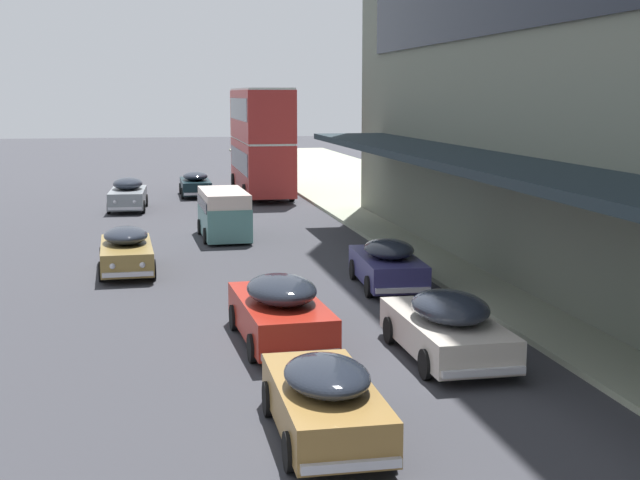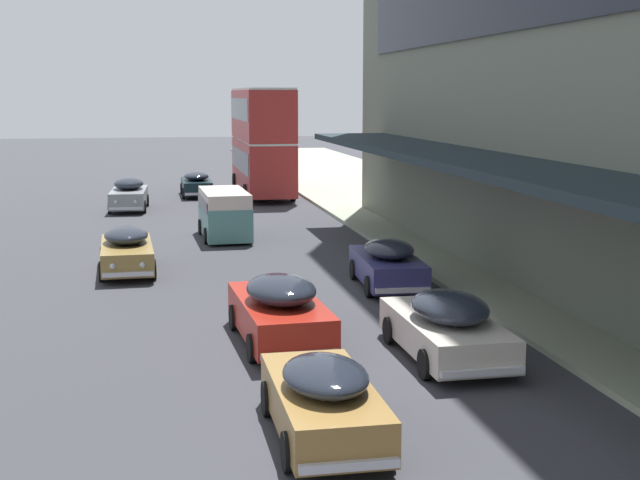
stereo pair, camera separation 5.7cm
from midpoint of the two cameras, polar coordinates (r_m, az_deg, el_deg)
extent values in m
cube|color=#B02F2D|center=(51.83, -3.69, 4.80)|extent=(2.64, 10.38, 2.80)
cube|color=black|center=(51.81, -3.70, 5.17)|extent=(2.67, 9.55, 1.23)
cube|color=silver|center=(51.74, -3.71, 6.39)|extent=(2.54, 10.38, 0.12)
cube|color=#B02F2D|center=(51.68, -3.73, 8.00)|extent=(2.64, 10.38, 2.80)
cube|color=black|center=(51.68, -3.73, 8.37)|extent=(2.67, 9.55, 1.23)
cube|color=silver|center=(51.67, -3.74, 9.60)|extent=(2.54, 10.38, 0.12)
cube|color=black|center=(56.86, -4.38, 9.27)|extent=(1.28, 0.07, 0.36)
cylinder|color=black|center=(55.30, -5.44, 3.76)|extent=(0.26, 1.00, 1.00)
cylinder|color=black|center=(55.58, -2.81, 3.82)|extent=(0.26, 1.00, 1.00)
cylinder|color=black|center=(48.63, -4.72, 3.01)|extent=(0.26, 1.00, 1.00)
cylinder|color=black|center=(48.96, -1.73, 3.08)|extent=(0.26, 1.00, 1.00)
cube|color=black|center=(51.91, -7.89, 3.44)|extent=(1.60, 4.34, 0.73)
ellipsoid|color=#1E232D|center=(51.64, -7.89, 4.08)|extent=(1.41, 2.39, 0.50)
cube|color=silver|center=(54.14, -8.01, 3.45)|extent=(1.52, 0.12, 0.14)
cube|color=silver|center=(49.73, -7.74, 2.94)|extent=(1.52, 0.12, 0.14)
sphere|color=silver|center=(54.06, -8.48, 3.71)|extent=(0.18, 0.18, 0.18)
sphere|color=silver|center=(54.11, -7.55, 3.74)|extent=(0.18, 0.18, 0.18)
cylinder|color=black|center=(53.24, -8.82, 3.28)|extent=(0.14, 0.64, 0.64)
cylinder|color=black|center=(53.32, -7.10, 3.33)|extent=(0.14, 0.64, 0.64)
cylinder|color=black|center=(50.57, -8.70, 2.97)|extent=(0.14, 0.64, 0.64)
cylinder|color=black|center=(50.65, -6.89, 3.02)|extent=(0.14, 0.64, 0.64)
cube|color=beige|center=(20.10, 8.11, -5.90)|extent=(1.87, 4.41, 0.71)
ellipsoid|color=#1E232D|center=(19.74, 8.37, -4.26)|extent=(1.64, 2.43, 0.64)
cube|color=silver|center=(22.21, 6.17, -4.94)|extent=(1.75, 0.13, 0.14)
cube|color=silver|center=(18.14, 10.48, -8.32)|extent=(1.75, 0.13, 0.14)
sphere|color=silver|center=(21.98, 4.94, -4.39)|extent=(0.18, 0.18, 0.18)
sphere|color=silver|center=(22.28, 7.45, -4.25)|extent=(0.18, 0.18, 0.18)
cylinder|color=black|center=(21.15, 4.50, -5.78)|extent=(0.14, 0.64, 0.64)
cylinder|color=black|center=(21.71, 9.21, -5.48)|extent=(0.14, 0.64, 0.64)
cylinder|color=black|center=(18.64, 6.80, -7.91)|extent=(0.14, 0.64, 0.64)
cylinder|color=black|center=(19.28, 12.06, -7.47)|extent=(0.14, 0.64, 0.64)
cube|color=navy|center=(27.15, 4.39, -1.80)|extent=(1.90, 4.24, 0.76)
ellipsoid|color=#1E232D|center=(26.83, 4.50, -0.57)|extent=(1.59, 2.36, 0.54)
cube|color=silver|center=(29.23, 3.51, -1.44)|extent=(1.58, 0.21, 0.14)
cube|color=silver|center=(25.16, 5.40, -3.23)|extent=(1.58, 0.21, 0.14)
sphere|color=silver|center=(29.07, 2.65, -0.94)|extent=(0.18, 0.18, 0.18)
sphere|color=silver|center=(29.24, 4.41, -0.89)|extent=(0.18, 0.18, 0.18)
cylinder|color=black|center=(28.28, 2.19, -1.90)|extent=(0.18, 0.65, 0.64)
cylinder|color=black|center=(28.61, 5.47, -1.81)|extent=(0.18, 0.65, 0.64)
cylinder|color=black|center=(25.80, 3.17, -3.00)|extent=(0.18, 0.65, 0.64)
cylinder|color=black|center=(26.16, 6.76, -2.88)|extent=(0.18, 0.65, 0.64)
cube|color=#A42115|center=(21.10, -2.54, -4.92)|extent=(2.02, 4.57, 0.83)
ellipsoid|color=#1E232D|center=(20.72, -2.44, -3.18)|extent=(1.71, 2.54, 0.64)
cube|color=silver|center=(23.35, -3.64, -4.19)|extent=(1.72, 0.20, 0.14)
cube|color=silver|center=(19.00, -1.18, -7.35)|extent=(1.72, 0.20, 0.14)
sphere|color=silver|center=(23.17, -4.84, -3.52)|extent=(0.18, 0.18, 0.18)
sphere|color=silver|center=(23.34, -2.43, -3.40)|extent=(0.18, 0.18, 0.18)
cylinder|color=black|center=(22.36, -5.52, -4.96)|extent=(0.17, 0.65, 0.64)
cylinder|color=black|center=(22.68, -0.98, -4.72)|extent=(0.17, 0.65, 0.64)
cylinder|color=black|center=(19.70, -4.34, -6.92)|extent=(0.17, 0.65, 0.64)
cylinder|color=black|center=(20.06, 0.79, -6.59)|extent=(0.17, 0.65, 0.64)
cube|color=olive|center=(30.05, -12.21, -0.92)|extent=(1.76, 4.41, 0.74)
ellipsoid|color=#1E232D|center=(30.16, -12.25, 0.30)|extent=(1.51, 2.44, 0.54)
cube|color=silver|center=(27.89, -12.13, -2.16)|extent=(1.55, 0.17, 0.14)
cube|color=silver|center=(32.28, -12.24, -0.61)|extent=(1.55, 0.17, 0.14)
sphere|color=silver|center=(27.88, -11.23, -1.57)|extent=(0.18, 0.18, 0.18)
sphere|color=silver|center=(27.87, -13.07, -1.64)|extent=(0.18, 0.18, 0.18)
cylinder|color=black|center=(28.78, -10.53, -1.86)|extent=(0.16, 0.64, 0.64)
cylinder|color=black|center=(28.77, -13.78, -1.97)|extent=(0.16, 0.64, 0.64)
cylinder|color=black|center=(31.44, -10.74, -0.92)|extent=(0.16, 0.64, 0.64)
cylinder|color=black|center=(31.43, -13.70, -1.03)|extent=(0.16, 0.64, 0.64)
cube|color=gray|center=(46.25, -12.10, 2.67)|extent=(1.92, 4.56, 0.83)
ellipsoid|color=#1E232D|center=(46.40, -12.11, 3.55)|extent=(1.61, 2.54, 0.61)
cube|color=silver|center=(44.02, -12.29, 1.99)|extent=(1.61, 0.20, 0.14)
cube|color=silver|center=(48.55, -11.90, 2.67)|extent=(1.61, 0.20, 0.14)
sphere|color=silver|center=(43.98, -11.69, 2.42)|extent=(0.18, 0.18, 0.18)
sphere|color=silver|center=(44.05, -12.90, 2.39)|extent=(0.18, 0.18, 0.18)
cylinder|color=black|center=(44.86, -11.13, 2.10)|extent=(0.17, 0.65, 0.64)
cylinder|color=black|center=(44.99, -13.28, 2.05)|extent=(0.17, 0.65, 0.64)
cylinder|color=black|center=(47.62, -10.96, 2.52)|extent=(0.17, 0.65, 0.64)
cylinder|color=black|center=(47.73, -12.99, 2.46)|extent=(0.17, 0.65, 0.64)
cube|color=olive|center=(15.42, 0.30, -10.51)|extent=(1.63, 4.02, 0.73)
ellipsoid|color=#1E232D|center=(15.05, 0.45, -8.65)|extent=(1.43, 2.21, 0.50)
cube|color=silver|center=(17.41, -1.03, -8.93)|extent=(1.54, 0.12, 0.14)
cube|color=silver|center=(13.63, 2.02, -14.25)|extent=(1.54, 0.12, 0.14)
sphere|color=silver|center=(17.23, -2.49, -8.19)|extent=(0.18, 0.18, 0.18)
sphere|color=silver|center=(17.38, 0.45, -8.04)|extent=(0.18, 0.18, 0.18)
cylinder|color=black|center=(16.55, -3.35, -10.11)|extent=(0.14, 0.64, 0.64)
cylinder|color=black|center=(16.82, 2.21, -9.77)|extent=(0.14, 0.64, 0.64)
cylinder|color=black|center=(14.25, -1.99, -13.40)|extent=(0.14, 0.64, 0.64)
cylinder|color=black|center=(14.56, 4.48, -12.90)|extent=(0.14, 0.64, 0.64)
cube|color=#568E89|center=(36.48, -6.08, 1.29)|extent=(1.87, 4.35, 1.29)
cube|color=silver|center=(36.38, -6.10, 2.52)|extent=(1.83, 4.26, 0.83)
cube|color=black|center=(36.39, -6.10, 2.37)|extent=(1.90, 3.92, 0.41)
ellipsoid|color=#568E89|center=(38.53, -6.45, 1.92)|extent=(1.63, 0.64, 1.11)
cylinder|color=black|center=(37.68, -7.61, 0.84)|extent=(0.18, 0.64, 0.64)
cylinder|color=black|center=(37.87, -4.97, 0.93)|extent=(0.18, 0.64, 0.64)
cylinder|color=black|center=(35.23, -7.25, 0.26)|extent=(0.18, 0.64, 0.64)
cylinder|color=black|center=(35.43, -4.43, 0.36)|extent=(0.18, 0.64, 0.64)
camera|label=1|loc=(0.03, -89.94, 0.01)|focal=50.00mm
camera|label=2|loc=(0.03, 90.06, -0.01)|focal=50.00mm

